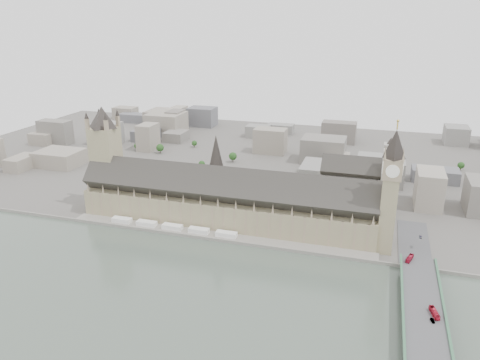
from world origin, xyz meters
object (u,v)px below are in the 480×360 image
(car_silver, at_px, (432,320))
(westminster_abbey, at_px, (358,184))
(victoria_tower, at_px, (106,153))
(red_bus_north, at_px, (410,258))
(westminster_bridge, at_px, (423,321))
(palace_of_westminster, at_px, (225,201))
(elizabeth_tower, at_px, (391,183))
(car_approach, at_px, (421,237))
(red_bus_south, at_px, (434,313))

(car_silver, bearing_deg, westminster_abbey, 90.97)
(victoria_tower, distance_m, red_bus_north, 285.06)
(westminster_bridge, bearing_deg, red_bus_north, 95.32)
(palace_of_westminster, height_order, victoria_tower, victoria_tower)
(elizabeth_tower, xyz_separation_m, red_bus_north, (17.81, -28.98, -46.17))
(car_silver, height_order, car_approach, car_approach)
(red_bus_south, xyz_separation_m, car_silver, (-1.42, -6.98, -0.97))
(elizabeth_tower, distance_m, car_approach, 56.06)
(victoria_tower, height_order, westminster_bridge, victoria_tower)
(elizabeth_tower, height_order, westminster_abbey, elizabeth_tower)
(elizabeth_tower, height_order, car_silver, elizabeth_tower)
(westminster_bridge, bearing_deg, car_approach, 88.06)
(victoria_tower, bearing_deg, westminster_bridge, -21.78)
(elizabeth_tower, bearing_deg, red_bus_south, -72.64)
(victoria_tower, distance_m, car_silver, 315.16)
(red_bus_north, bearing_deg, westminster_abbey, 128.59)
(red_bus_south, bearing_deg, palace_of_westminster, 133.38)
(red_bus_north, bearing_deg, car_silver, -64.44)
(westminster_abbey, bearing_deg, elizabeth_tower, -72.71)
(westminster_bridge, height_order, red_bus_south, red_bus_south)
(victoria_tower, distance_m, red_bus_south, 313.74)
(victoria_tower, height_order, car_silver, victoria_tower)
(elizabeth_tower, xyz_separation_m, car_silver, (28.18, -101.66, -47.10))
(elizabeth_tower, bearing_deg, westminster_abbey, 107.29)
(victoria_tower, height_order, car_approach, victoria_tower)
(palace_of_westminster, relative_size, car_silver, 59.05)
(victoria_tower, bearing_deg, palace_of_westminster, -2.96)
(palace_of_westminster, height_order, westminster_bridge, palace_of_westminster)
(red_bus_north, height_order, car_approach, red_bus_north)
(westminster_bridge, height_order, car_approach, car_approach)
(westminster_bridge, xyz_separation_m, car_silver, (4.18, -6.16, 5.86))
(red_bus_north, relative_size, car_approach, 2.33)
(westminster_bridge, distance_m, westminster_abbey, 190.56)
(westminster_bridge, xyz_separation_m, red_bus_north, (-6.19, 66.52, 6.79))
(palace_of_westminster, relative_size, westminster_bridge, 0.82)
(elizabeth_tower, height_order, victoria_tower, elizabeth_tower)
(car_approach, bearing_deg, elizabeth_tower, -151.76)
(palace_of_westminster, distance_m, westminster_abbey, 134.09)
(palace_of_westminster, distance_m, westminster_bridge, 195.05)
(palace_of_westminster, relative_size, red_bus_north, 22.14)
(elizabeth_tower, xyz_separation_m, westminster_bridge, (24.00, -95.50, -52.96))
(victoria_tower, xyz_separation_m, red_bus_north, (277.81, -46.98, -43.29))
(red_bus_south, height_order, car_silver, red_bus_south)
(westminster_abbey, xyz_separation_m, car_silver, (55.26, -188.66, -14.09))
(elizabeth_tower, bearing_deg, westminster_bridge, -75.89)
(car_silver, distance_m, car_approach, 114.28)
(red_bus_north, distance_m, car_silver, 73.42)
(victoria_tower, relative_size, car_approach, 19.49)
(westminster_abbey, bearing_deg, westminster_bridge, -74.36)
(car_approach, bearing_deg, car_silver, -86.03)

